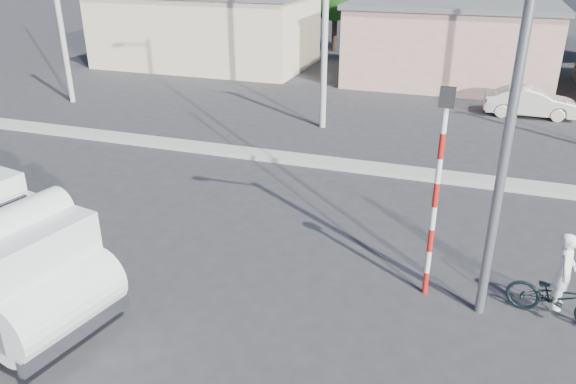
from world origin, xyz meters
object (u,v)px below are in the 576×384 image
(bicycle, at_px, (559,297))
(cyclist, at_px, (561,285))
(traffic_pole, at_px, (438,179))
(streetlight, at_px, (510,60))
(car_cream, at_px, (530,102))

(bicycle, relative_size, cyclist, 1.22)
(bicycle, relative_size, traffic_pole, 0.44)
(bicycle, height_order, cyclist, cyclist)
(bicycle, height_order, traffic_pole, traffic_pole)
(traffic_pole, height_order, streetlight, streetlight)
(bicycle, bearing_deg, car_cream, 12.52)
(car_cream, height_order, traffic_pole, traffic_pole)
(traffic_pole, bearing_deg, streetlight, -17.73)
(traffic_pole, bearing_deg, bicycle, -1.84)
(traffic_pole, bearing_deg, cyclist, -1.84)
(cyclist, distance_m, traffic_pole, 3.09)
(bicycle, relative_size, car_cream, 0.52)
(cyclist, bearing_deg, bicycle, 0.00)
(car_cream, bearing_deg, streetlight, 171.62)
(car_cream, height_order, streetlight, streetlight)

